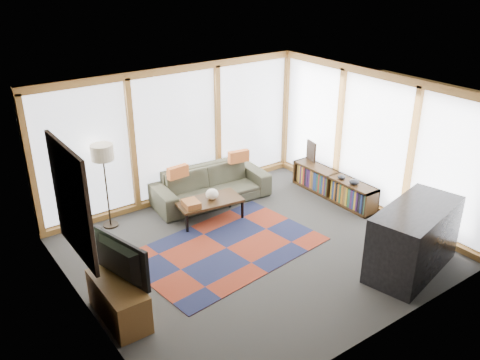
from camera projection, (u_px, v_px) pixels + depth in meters
ground at (254, 249)px, 8.31m from camera, size 5.50×5.50×0.00m
room_envelope at (259, 145)px, 8.35m from camera, size 5.52×5.02×2.62m
rug at (226, 248)px, 8.33m from camera, size 3.20×2.26×0.01m
sofa at (211, 185)px, 9.80m from camera, size 2.33×1.07×0.66m
pillow_left at (178, 172)px, 9.28m from camera, size 0.42×0.15×0.22m
pillow_right at (239, 156)px, 9.97m from camera, size 0.44×0.19×0.23m
floor_lamp at (106, 187)px, 8.71m from camera, size 0.39×0.39×1.53m
coffee_table at (209, 210)px, 9.17m from camera, size 1.23×0.73×0.39m
book_stack at (191, 204)px, 8.83m from camera, size 0.29×0.35×0.11m
vase at (212, 194)px, 9.08m from camera, size 0.24×0.24×0.20m
bookshelf at (333, 186)px, 9.97m from camera, size 0.36×1.99×0.50m
bowl_a at (354, 182)px, 9.42m from camera, size 0.20×0.20×0.09m
bowl_b at (342, 177)px, 9.65m from camera, size 0.18×0.18×0.08m
shelf_picture at (311, 151)px, 10.43m from camera, size 0.11×0.32×0.42m
tv_console at (119, 301)px, 6.65m from camera, size 0.45×1.08×0.54m
television at (115, 262)px, 6.46m from camera, size 0.38×1.03×0.59m
bar_counter at (414, 239)px, 7.59m from camera, size 1.78×1.12×1.05m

